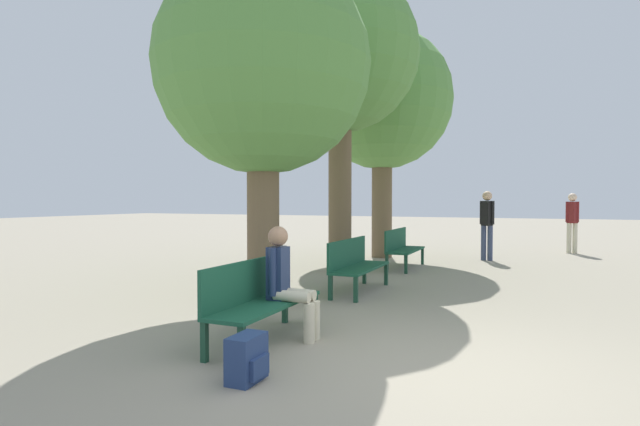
{
  "coord_description": "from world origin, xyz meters",
  "views": [
    {
      "loc": [
        0.92,
        -4.47,
        1.55
      ],
      "look_at": [
        -2.87,
        4.31,
        1.29
      ],
      "focal_mm": 28.0,
      "sensor_mm": 36.0,
      "label": 1
    }
  ],
  "objects": [
    {
      "name": "ground_plane",
      "position": [
        0.0,
        0.0,
        0.0
      ],
      "size": [
        80.0,
        80.0,
        0.0
      ],
      "primitive_type": "plane",
      "color": "gray"
    },
    {
      "name": "bench_row_0",
      "position": [
        -1.85,
        0.24,
        0.5
      ],
      "size": [
        0.5,
        1.75,
        0.88
      ],
      "color": "#195138",
      "rests_on": "ground_plane"
    },
    {
      "name": "bench_row_1",
      "position": [
        -1.85,
        3.41,
        0.5
      ],
      "size": [
        0.5,
        1.75,
        0.88
      ],
      "color": "#195138",
      "rests_on": "ground_plane"
    },
    {
      "name": "bench_row_2",
      "position": [
        -1.85,
        6.59,
        0.5
      ],
      "size": [
        0.5,
        1.75,
        0.88
      ],
      "color": "#195138",
      "rests_on": "ground_plane"
    },
    {
      "name": "tree_row_0",
      "position": [
        -2.86,
        2.12,
        3.52
      ],
      "size": [
        3.25,
        3.25,
        5.18
      ],
      "color": "brown",
      "rests_on": "ground_plane"
    },
    {
      "name": "tree_row_1",
      "position": [
        -2.86,
        5.36,
        4.56
      ],
      "size": [
        3.31,
        3.31,
        6.28
      ],
      "color": "brown",
      "rests_on": "ground_plane"
    },
    {
      "name": "tree_row_2",
      "position": [
        -2.86,
        8.49,
        4.19
      ],
      "size": [
        3.74,
        3.74,
        6.11
      ],
      "color": "brown",
      "rests_on": "ground_plane"
    },
    {
      "name": "person_seated",
      "position": [
        -1.61,
        0.46,
        0.66
      ],
      "size": [
        0.59,
        0.33,
        1.25
      ],
      "color": "beige",
      "rests_on": "ground_plane"
    },
    {
      "name": "backpack",
      "position": [
        -1.31,
        -0.86,
        0.2
      ],
      "size": [
        0.25,
        0.38,
        0.4
      ],
      "color": "navy",
      "rests_on": "ground_plane"
    },
    {
      "name": "pedestrian_near",
      "position": [
        -0.19,
        8.82,
        1.01
      ],
      "size": [
        0.36,
        0.3,
        1.76
      ],
      "color": "#384260",
      "rests_on": "ground_plane"
    },
    {
      "name": "pedestrian_mid",
      "position": [
        1.91,
        11.54,
        0.99
      ],
      "size": [
        0.35,
        0.3,
        1.73
      ],
      "color": "beige",
      "rests_on": "ground_plane"
    }
  ]
}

